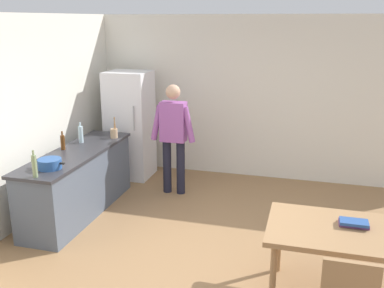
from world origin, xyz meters
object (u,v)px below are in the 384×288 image
Objects in this scene: dining_table at (343,237)px; utensil_jar at (114,133)px; book_stack at (354,223)px; person at (173,132)px; cooking_pot at (50,164)px; bottle_water_clear at (81,134)px; refrigerator at (130,125)px; bottle_beer_brown at (63,142)px; bottle_vinegar_tall at (34,166)px.

utensil_jar is at bearing 149.67° from dining_table.
book_stack is (3.29, -1.78, -0.20)m from utensil_jar.
person is 4.25× the size of cooking_pot.
person is at bearing 60.64° from cooking_pot.
bottle_water_clear is (-0.35, -0.36, 0.05)m from utensil_jar.
refrigerator reaches higher than bottle_beer_brown.
bottle_water_clear is at bearing 156.98° from dining_table.
dining_table is 4.37× the size of utensil_jar.
cooking_pot is at bearing 175.10° from book_stack.
person is at bearing 64.63° from bottle_vinegar_tall.
dining_table is 4.67× the size of bottle_water_clear.
utensil_jar is 0.85m from bottle_beer_brown.
utensil_jar is 1.79m from bottle_vinegar_tall.
book_stack reaches higher than dining_table.
bottle_beer_brown reaches higher than cooking_pot.
refrigerator is 1.29× the size of dining_table.
person is 3.19m from book_stack.
person is 3.20m from dining_table.
bottle_water_clear is at bearing -101.79° from refrigerator.
bottle_water_clear is at bearing -151.96° from person.
bottle_vinegar_tall is 3.43m from book_stack.
bottle_water_clear reaches higher than dining_table.
dining_table is 3.80m from bottle_beer_brown.
dining_table is 3.87m from bottle_water_clear.
book_stack is (3.43, -0.29, -0.18)m from cooking_pot.
refrigerator is 1.22m from bottle_water_clear.
book_stack is at bearing -15.55° from bottle_beer_brown.
bottle_vinegar_tall is at bearing -88.05° from cooking_pot.
bottle_water_clear is at bearing 100.67° from cooking_pot.
dining_table is (3.30, -2.70, -0.23)m from refrigerator.
dining_table is 0.17m from book_stack.
bottle_vinegar_tall is (-0.03, -2.62, 0.14)m from refrigerator.
dining_table is at bearing -23.02° from bottle_water_clear.
cooking_pot is (-3.34, 0.39, 0.29)m from dining_table.
bottle_vinegar_tall is at bearing -81.17° from bottle_water_clear.
refrigerator reaches higher than book_stack.
utensil_jar is (0.10, -0.83, 0.08)m from refrigerator.
person reaches higher than book_stack.
bottle_beer_brown is 3.85m from book_stack.
bottle_vinegar_tall is 1.18× the size of book_stack.
person is 6.54× the size of bottle_beer_brown.
cooking_pot is 3.45m from book_stack.
bottle_water_clear is (0.06, 0.38, 0.02)m from bottle_beer_brown.
book_stack is (2.44, -2.05, -0.20)m from person.
book_stack is at bearing 0.19° from bottle_vinegar_tall.
bottle_vinegar_tall is at bearing 178.54° from dining_table.
dining_table is at bearing -133.68° from book_stack.
cooking_pot is 1.48× the size of book_stack.
bottle_vinegar_tall is at bearing -90.61° from refrigerator.
person reaches higher than cooking_pot.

